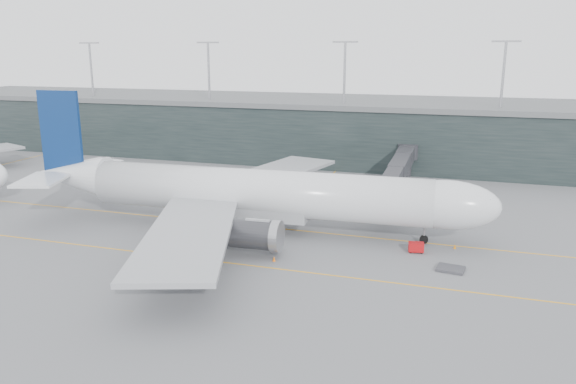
% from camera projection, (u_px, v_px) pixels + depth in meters
% --- Properties ---
extents(ground, '(320.00, 320.00, 0.00)m').
position_uv_depth(ground, '(253.00, 218.00, 94.23)').
color(ground, '#55565A').
rests_on(ground, ground).
extents(taxiline_a, '(160.00, 0.25, 0.02)m').
position_uv_depth(taxiline_a, '(244.00, 225.00, 90.54)').
color(taxiline_a, orange).
rests_on(taxiline_a, ground).
extents(taxiline_b, '(160.00, 0.25, 0.02)m').
position_uv_depth(taxiline_b, '(199.00, 259.00, 75.75)').
color(taxiline_b, orange).
rests_on(taxiline_b, ground).
extents(taxiline_lead_main, '(0.25, 60.00, 0.02)m').
position_uv_depth(taxiline_lead_main, '(312.00, 192.00, 111.24)').
color(taxiline_lead_main, orange).
rests_on(taxiline_lead_main, ground).
extents(terminal, '(240.00, 36.00, 29.00)m').
position_uv_depth(terminal, '(332.00, 128.00, 145.93)').
color(terminal, black).
rests_on(terminal, ground).
extents(main_aircraft, '(74.96, 70.45, 21.03)m').
position_uv_depth(main_aircraft, '(255.00, 193.00, 86.91)').
color(main_aircraft, silver).
rests_on(main_aircraft, ground).
extents(jet_bridge, '(4.46, 47.49, 7.24)m').
position_uv_depth(jet_bridge, '(401.00, 166.00, 109.81)').
color(jet_bridge, '#2A2A2F').
rests_on(jet_bridge, ground).
extents(gse_cart, '(2.26, 1.63, 1.42)m').
position_uv_depth(gse_cart, '(416.00, 247.00, 78.17)').
color(gse_cart, '#AB0C10').
rests_on(gse_cart, ground).
extents(baggage_dolly, '(3.75, 3.17, 0.34)m').
position_uv_depth(baggage_dolly, '(451.00, 269.00, 71.98)').
color(baggage_dolly, '#39383E').
rests_on(baggage_dolly, ground).
extents(uld_a, '(2.23, 1.99, 1.69)m').
position_uv_depth(uld_a, '(254.00, 196.00, 104.65)').
color(uld_a, '#313236').
rests_on(uld_a, ground).
extents(uld_b, '(2.07, 1.74, 1.73)m').
position_uv_depth(uld_b, '(268.00, 195.00, 105.41)').
color(uld_b, '#313236').
rests_on(uld_b, ground).
extents(uld_c, '(1.84, 1.50, 1.62)m').
position_uv_depth(uld_c, '(266.00, 199.00, 103.30)').
color(uld_c, '#313236').
rests_on(uld_c, ground).
extents(cone_nose, '(0.41, 0.41, 0.65)m').
position_uv_depth(cone_nose, '(455.00, 246.00, 79.74)').
color(cone_nose, orange).
rests_on(cone_nose, ground).
extents(cone_wing_stbd, '(0.43, 0.43, 0.69)m').
position_uv_depth(cone_wing_stbd, '(274.00, 259.00, 74.99)').
color(cone_wing_stbd, orange).
rests_on(cone_wing_stbd, ground).
extents(cone_wing_port, '(0.47, 0.47, 0.75)m').
position_uv_depth(cone_wing_port, '(316.00, 205.00, 101.04)').
color(cone_wing_port, '#E2560C').
rests_on(cone_wing_port, ground).
extents(cone_tail, '(0.49, 0.49, 0.78)m').
position_uv_depth(cone_tail, '(164.00, 232.00, 85.65)').
color(cone_tail, orange).
rests_on(cone_tail, ground).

